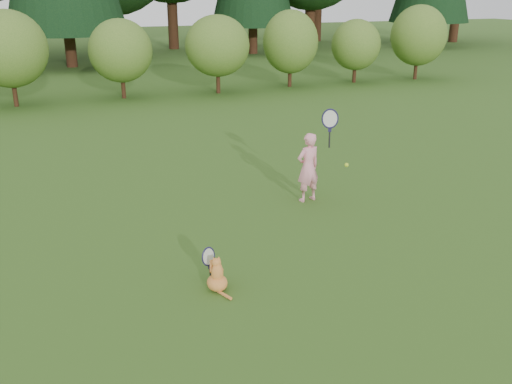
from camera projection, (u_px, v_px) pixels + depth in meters
name	position (u px, v px, depth m)	size (l,w,h in m)	color
ground	(264.00, 261.00, 7.67)	(100.00, 100.00, 0.00)	#264E16
shrub_row	(116.00, 55.00, 18.61)	(28.00, 3.00, 2.80)	#406B21
child	(309.00, 166.00, 9.66)	(0.69, 0.42, 1.80)	pink
cat	(217.00, 273.00, 6.90)	(0.32, 0.57, 0.59)	orange
tennis_ball	(347.00, 165.00, 8.20)	(0.06, 0.06, 0.06)	#99D318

